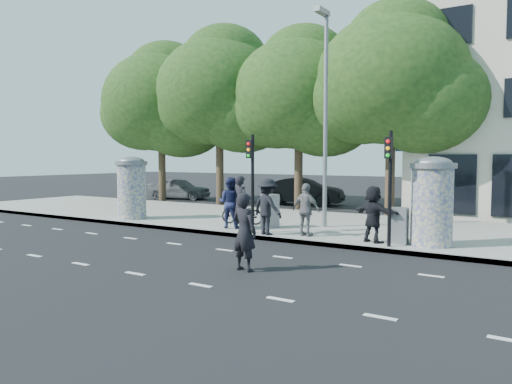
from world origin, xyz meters
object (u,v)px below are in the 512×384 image
Objects in this scene: traffic_pole_near at (252,173)px; bicycle at (242,213)px; ad_column_right at (432,199)px; man_road at (244,232)px; ped_f at (373,214)px; car_mid at (303,191)px; ped_d at (267,207)px; cabinet_left at (270,211)px; ped_e at (306,210)px; ad_column_left at (132,186)px; traffic_pole_far at (390,176)px; ped_c at (230,203)px; cabinet_right at (399,226)px; car_left at (179,189)px; street_lamp at (325,103)px; ped_b at (241,202)px.

bicycle is (-1.62, 1.78, -1.63)m from traffic_pole_near.
man_road is (-3.19, -5.22, -0.58)m from ad_column_right.
ped_f is 0.37× the size of car_mid.
traffic_pole_near is 1.78× the size of ped_d.
man_road reaches higher than cabinet_left.
car_mid reaches higher than cabinet_left.
ped_e is at bearing 20.90° from ped_f.
ad_column_right is at bearing -108.33° from bicycle.
ad_column_left is 0.78× the size of traffic_pole_far.
cabinet_right is (6.30, -0.02, -0.39)m from ped_c.
ped_c is 15.12m from car_left.
car_left is (-14.15, 7.83, -4.09)m from street_lamp.
car_mid is (-4.67, 11.67, -0.33)m from ped_d.
cabinet_right is 14.25m from car_mid.
street_lamp is 4.69m from ped_d.
traffic_pole_far is at bearing -117.12° from bicycle.
ad_column_right is (12.40, 0.20, 0.00)m from ad_column_left.
ad_column_right is 0.33× the size of street_lamp.
car_mid is (-8.97, 11.07, 0.07)m from cabinet_right.
traffic_pole_far is at bearing -104.98° from cabinet_right.
ped_c is at bearing -178.62° from car_mid.
bicycle is 1.57× the size of cabinet_right.
traffic_pole_near and traffic_pole_far have the same top height.
street_lamp is at bearing -122.57° from ped_b.
cabinet_right is at bearing -0.21° from ad_column_left.
ped_d is 0.41× the size of car_mid.
ped_d is (-5.20, -0.85, -0.43)m from ad_column_right.
street_lamp reaches higher than car_mid.
ped_c is 2.10m from ped_d.
ped_d is at bearing -5.16° from ad_column_left.
man_road is 7.43m from bicycle.
ad_column_left is at bearing 11.04° from ped_d.
ad_column_left is 0.33× the size of street_lamp.
traffic_pole_near reaches higher than ped_d.
car_mid is at bearing -60.57° from man_road.
bicycle is at bearing -48.40° from man_road.
street_lamp reaches higher than ad_column_left.
car_left is at bearing 140.07° from traffic_pole_near.
ped_e is at bearing 13.89° from traffic_pole_near.
street_lamp reaches higher than traffic_pole_near.
car_left is (-13.35, 10.61, -0.40)m from ped_d.
man_road reaches higher than cabinet_right.
cabinet_left is (0.67, 0.95, -0.36)m from ped_b.
bicycle is at bearing 132.26° from traffic_pole_near.
ped_c reaches higher than cabinet_right.
cabinet_right is at bearing -155.76° from ped_d.
ped_d reaches higher than car_mid.
traffic_pole_near is 4.35m from ped_f.
ped_d is (-0.80, -2.78, -3.69)m from street_lamp.
ad_column_right reaches higher than man_road.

